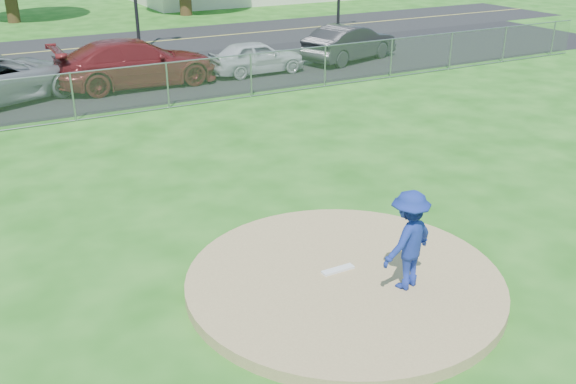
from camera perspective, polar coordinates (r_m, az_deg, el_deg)
name	(u,v)px	position (r m, az deg, el deg)	size (l,w,h in m)	color
ground	(159,129)	(19.52, -11.38, 5.50)	(120.00, 120.00, 0.00)	#1A5913
pitchers_mound	(344,281)	(11.10, 5.00, -7.89)	(5.40, 5.40, 0.20)	#A18658
pitching_rubber	(338,270)	(11.18, 4.46, -6.90)	(0.60, 0.15, 0.04)	white
chain_link_fence	(137,90)	(21.17, -13.24, 8.85)	(40.00, 0.06, 1.50)	gray
parking_lot	(105,83)	(25.59, -15.96, 9.31)	(50.00, 8.00, 0.01)	black
street	(66,49)	(32.81, -19.16, 11.88)	(60.00, 7.00, 0.01)	black
pitcher	(408,240)	(10.51, 10.66, -4.22)	(1.09, 0.63, 1.69)	navy
parked_car_darkred	(136,63)	(24.61, -13.36, 11.11)	(2.40, 5.91, 1.72)	maroon
parked_car_pearl	(256,57)	(26.03, -2.82, 11.89)	(1.55, 3.85, 1.31)	silver
parked_car_charcoal	(350,43)	(28.60, 5.52, 13.07)	(1.62, 4.64, 1.53)	#252528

